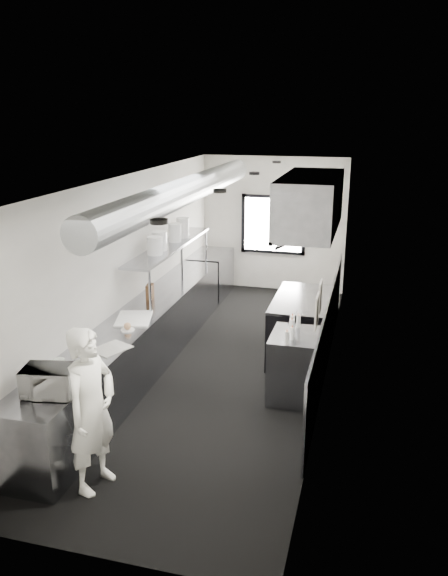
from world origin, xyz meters
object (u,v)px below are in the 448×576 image
Objects in this scene: pass_shelf at (170,247)px; squeeze_bottle_e at (298,321)px; knife_block at (150,291)px; exhaust_hood at (310,204)px; line_cook at (92,410)px; plate_stack_c at (175,233)px; squeeze_bottle_c at (292,327)px; prep_counter at (140,343)px; plate_stack_a at (155,246)px; squeeze_bottle_b at (292,334)px; microwave at (50,381)px; squeeze_bottle_a at (287,338)px; deli_tub_b at (59,363)px; range at (301,326)px; plate_stack_b at (160,241)px; cutting_board at (134,319)px; squeeze_bottle_d at (292,322)px; small_plate at (128,330)px; deli_tub_a at (48,374)px; bottle_station at (295,366)px; plate_stack_d at (183,228)px; far_work_table at (210,274)px.

pass_shelf is 17.39× the size of squeeze_bottle_e.
exhaust_hood is at bearing 2.31° from knife_block.
exhaust_hood reaches higher than line_cook.
knife_block is 1.27m from plate_stack_c.
line_cook is 7.75× the size of knife_block.
line_cook is 2.90m from squeeze_bottle_c.
plate_stack_a reaches higher than prep_counter.
squeeze_bottle_b is 0.19m from squeeze_bottle_c.
squeeze_bottle_a is at bearing 30.49° from microwave.
deli_tub_b is at bearing -92.29° from pass_shelf.
squeeze_bottle_b is at bearing -9.61° from prep_counter.
plate_stack_b is at bearing -177.73° from range.
deli_tub_b is 0.77× the size of squeeze_bottle_a.
range is at bearing 180.00° from exhaust_hood.
cutting_board is (0.20, 1.64, -0.04)m from deli_tub_b.
squeeze_bottle_b is at bearing -92.62° from squeeze_bottle_e.
squeeze_bottle_d is at bearing 97.98° from squeeze_bottle_b.
squeeze_bottle_a is (2.23, -0.55, 0.54)m from prep_counter.
squeeze_bottle_a reaches higher than small_plate.
pass_shelf reaches higher than knife_block.
bottle_station is at bearing 38.35° from deli_tub_a.
line_cook is at bearing -125.41° from bottle_station.
squeeze_bottle_a is at bearing 2.37° from small_plate.
microwave is 2.95× the size of squeeze_bottle_b.
microwave is at bearing -54.31° from deli_tub_a.
squeeze_bottle_e is at bearing 51.79° from squeeze_bottle_d.
microwave is 4.61m from plate_stack_d.
small_plate is 0.83× the size of knife_block.
squeeze_bottle_e is at bearing -20.45° from line_cook.
squeeze_bottle_a is 0.52m from squeeze_bottle_d.
line_cook is at bearing -112.72° from range.
small_plate is 2.11m from squeeze_bottle_a.
cutting_board is 2.77× the size of knife_block.
deli_tub_b reaches higher than range.
pass_shelf reaches higher than squeeze_bottle_c.
plate_stack_a is at bearing -89.91° from plate_stack_c.
range is 3.32m from far_work_table.
line_cook is 3.52× the size of microwave.
microwave is at bearing -88.73° from cutting_board.
plate_stack_c reaches higher than squeeze_bottle_d.
range is 8.15× the size of squeeze_bottle_d.
microwave is 1.43× the size of plate_stack_d.
bottle_station is 3.17m from deli_tub_a.
deli_tub_b reaches higher than cutting_board.
squeeze_bottle_e is at bearing 87.38° from squeeze_bottle_b.
deli_tub_b is at bearing -145.34° from squeeze_bottle_c.
plate_stack_b is (0.10, 2.97, 0.77)m from deli_tub_b.
line_cook is 3.36m from knife_block.
range is 7.95× the size of squeeze_bottle_c.
knife_block is at bearing -93.10° from plate_stack_d.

